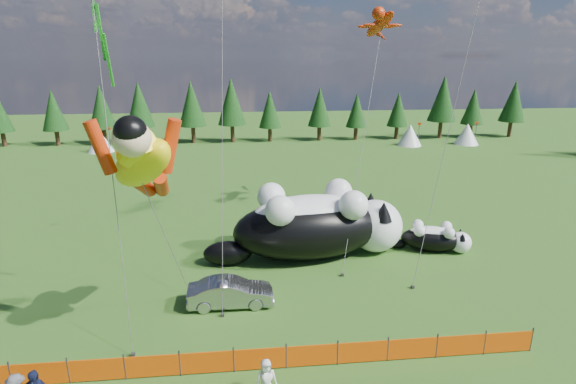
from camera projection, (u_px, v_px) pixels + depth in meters
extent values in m
plane|color=#10380A|center=(257.00, 325.00, 20.08)|extent=(160.00, 160.00, 0.00)
cylinder|color=#262626|center=(10.00, 375.00, 16.16)|extent=(0.06, 0.06, 1.10)
cylinder|color=#262626|center=(68.00, 371.00, 16.36)|extent=(0.06, 0.06, 1.10)
cylinder|color=#262626|center=(125.00, 367.00, 16.56)|extent=(0.06, 0.06, 1.10)
cylinder|color=#262626|center=(180.00, 363.00, 16.77)|extent=(0.06, 0.06, 1.10)
cylinder|color=#262626|center=(234.00, 359.00, 16.97)|extent=(0.06, 0.06, 1.10)
cylinder|color=#262626|center=(286.00, 356.00, 17.17)|extent=(0.06, 0.06, 1.10)
cylinder|color=#262626|center=(338.00, 352.00, 17.37)|extent=(0.06, 0.06, 1.10)
cylinder|color=#262626|center=(388.00, 349.00, 17.57)|extent=(0.06, 0.06, 1.10)
cylinder|color=#262626|center=(437.00, 346.00, 17.77)|extent=(0.06, 0.06, 1.10)
cylinder|color=#262626|center=(485.00, 343.00, 17.97)|extent=(0.06, 0.06, 1.10)
cylinder|color=#262626|center=(532.00, 339.00, 18.17)|extent=(0.06, 0.06, 1.10)
cube|color=#DC4904|center=(40.00, 374.00, 16.28)|extent=(2.00, 0.04, 0.90)
cube|color=#DC4904|center=(97.00, 370.00, 16.48)|extent=(2.00, 0.04, 0.90)
cube|color=#DC4904|center=(153.00, 366.00, 16.68)|extent=(2.00, 0.04, 0.90)
cube|color=#DC4904|center=(207.00, 362.00, 16.88)|extent=(2.00, 0.04, 0.90)
cube|color=#DC4904|center=(260.00, 359.00, 17.08)|extent=(2.00, 0.04, 0.90)
cube|color=#DC4904|center=(312.00, 355.00, 17.28)|extent=(2.00, 0.04, 0.90)
cube|color=#DC4904|center=(363.00, 352.00, 17.48)|extent=(2.00, 0.04, 0.90)
cube|color=#DC4904|center=(412.00, 348.00, 17.68)|extent=(2.00, 0.04, 0.90)
cube|color=#DC4904|center=(461.00, 345.00, 17.88)|extent=(2.00, 0.04, 0.90)
cube|color=#DC4904|center=(508.00, 342.00, 18.08)|extent=(2.00, 0.04, 0.90)
ellipsoid|color=black|center=(309.00, 228.00, 26.45)|extent=(9.46, 5.23, 3.61)
ellipsoid|color=white|center=(309.00, 214.00, 26.19)|extent=(7.13, 3.78, 2.21)
sphere|color=white|center=(376.00, 226.00, 27.39)|extent=(3.21, 3.21, 3.21)
sphere|color=#E4588A|center=(396.00, 224.00, 27.67)|extent=(0.45, 0.45, 0.45)
ellipsoid|color=black|center=(228.00, 253.00, 25.76)|extent=(2.95, 1.72, 1.41)
cone|color=black|center=(384.00, 211.00, 26.12)|extent=(1.12, 1.12, 1.12)
cone|color=black|center=(371.00, 201.00, 27.91)|extent=(1.12, 1.12, 1.12)
sphere|color=white|center=(339.00, 192.00, 27.63)|extent=(1.69, 1.69, 1.69)
sphere|color=white|center=(354.00, 205.00, 25.20)|extent=(1.69, 1.69, 1.69)
sphere|color=white|center=(271.00, 197.00, 26.75)|extent=(1.69, 1.69, 1.69)
sphere|color=white|center=(280.00, 211.00, 24.31)|extent=(1.69, 1.69, 1.69)
ellipsoid|color=black|center=(431.00, 239.00, 27.63)|extent=(4.00, 2.69, 1.47)
ellipsoid|color=white|center=(432.00, 234.00, 27.52)|extent=(3.01, 1.96, 0.90)
sphere|color=white|center=(460.00, 242.00, 27.35)|extent=(1.30, 1.30, 1.30)
sphere|color=#E4588A|center=(470.00, 243.00, 27.25)|extent=(0.18, 0.18, 0.18)
ellipsoid|color=black|center=(398.00, 244.00, 28.10)|extent=(1.26, 0.87, 0.57)
cone|color=black|center=(463.00, 237.00, 26.83)|extent=(0.46, 0.46, 0.46)
cone|color=black|center=(460.00, 232.00, 27.57)|extent=(0.46, 0.46, 0.46)
sphere|color=white|center=(446.00, 227.00, 27.77)|extent=(0.68, 0.68, 0.68)
sphere|color=white|center=(449.00, 233.00, 26.77)|extent=(0.68, 0.68, 0.68)
sphere|color=white|center=(418.00, 225.00, 28.07)|extent=(0.68, 0.68, 0.68)
sphere|color=white|center=(419.00, 231.00, 27.07)|extent=(0.68, 0.68, 0.68)
imported|color=#A2A2A6|center=(231.00, 293.00, 21.50)|extent=(4.11, 1.46, 1.35)
imported|color=silver|center=(266.00, 379.00, 15.60)|extent=(0.85, 0.66, 1.55)
cylinder|color=#595959|center=(170.00, 240.00, 19.29)|extent=(0.03, 0.03, 8.59)
cube|color=#262626|center=(191.00, 297.00, 22.27)|extent=(0.15, 0.15, 0.16)
cylinder|color=#595959|center=(363.00, 138.00, 26.84)|extent=(0.03, 0.03, 16.35)
cube|color=#262626|center=(342.00, 275.00, 24.53)|extent=(0.15, 0.15, 0.16)
cylinder|color=#595959|center=(112.00, 171.00, 16.86)|extent=(0.03, 0.03, 14.66)
cube|color=#262626|center=(133.00, 355.00, 17.97)|extent=(0.15, 0.15, 0.16)
cube|color=#1A941C|center=(96.00, 33.00, 16.42)|extent=(0.18, 0.18, 3.99)
cylinder|color=#595959|center=(222.00, 120.00, 20.33)|extent=(0.03, 0.03, 17.78)
cube|color=#262626|center=(223.00, 315.00, 20.73)|extent=(0.15, 0.15, 0.16)
cylinder|color=#595959|center=(458.00, 92.00, 23.61)|extent=(0.03, 0.03, 20.88)
cube|color=#262626|center=(413.00, 287.00, 23.24)|extent=(0.15, 0.15, 0.16)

